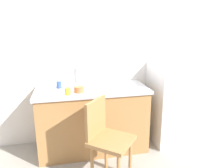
{
  "coord_description": "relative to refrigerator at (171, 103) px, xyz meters",
  "views": [
    {
      "loc": [
        -0.48,
        -1.95,
        1.61
      ],
      "look_at": [
        0.1,
        0.6,
        0.9
      ],
      "focal_mm": 34.14,
      "sensor_mm": 36.0,
      "label": 1
    }
  ],
  "objects": [
    {
      "name": "cup_blue",
      "position": [
        -1.52,
        0.09,
        0.34
      ],
      "size": [
        0.07,
        0.07,
        0.09
      ],
      "primitive_type": "cylinder",
      "color": "blue",
      "rests_on": "countertop"
    },
    {
      "name": "countertop",
      "position": [
        -1.12,
        0.0,
        0.27
      ],
      "size": [
        1.42,
        0.64,
        0.04
      ],
      "primitive_type": "cube",
      "color": "#B7B7BC",
      "rests_on": "cabinet_base"
    },
    {
      "name": "chair",
      "position": [
        -1.06,
        -0.64,
        -0.06
      ],
      "size": [
        0.56,
        0.56,
        0.89
      ],
      "rotation": [
        0.0,
        0.0,
        0.88
      ],
      "color": "#A87542",
      "rests_on": "ground_plane"
    },
    {
      "name": "terracotta_bowl",
      "position": [
        -1.29,
        -0.14,
        0.33
      ],
      "size": [
        0.12,
        0.12,
        0.07
      ],
      "primitive_type": "cylinder",
      "color": "#C67042",
      "rests_on": "countertop"
    },
    {
      "name": "refrigerator",
      "position": [
        0.0,
        0.0,
        0.0
      ],
      "size": [
        0.54,
        0.61,
        1.11
      ],
      "primitive_type": "cube",
      "color": "white",
      "rests_on": "ground_plane"
    },
    {
      "name": "cup_yellow",
      "position": [
        -1.42,
        -0.22,
        0.34
      ],
      "size": [
        0.07,
        0.07,
        0.08
      ],
      "primitive_type": "cylinder",
      "color": "yellow",
      "rests_on": "countertop"
    },
    {
      "name": "cabinet_base",
      "position": [
        -1.12,
        0.0,
        -0.15
      ],
      "size": [
        1.38,
        0.6,
        0.81
      ],
      "primitive_type": "cube",
      "color": "#A87542",
      "rests_on": "ground_plane"
    },
    {
      "name": "faucet",
      "position": [
        -1.25,
        0.25,
        0.42
      ],
      "size": [
        0.02,
        0.02,
        0.26
      ],
      "primitive_type": "cylinder",
      "color": "#B7B7BC",
      "rests_on": "countertop"
    },
    {
      "name": "back_wall",
      "position": [
        -0.97,
        0.35,
        0.69
      ],
      "size": [
        4.8,
        0.1,
        2.48
      ],
      "primitive_type": "cube",
      "color": "white",
      "rests_on": "ground_plane"
    }
  ]
}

